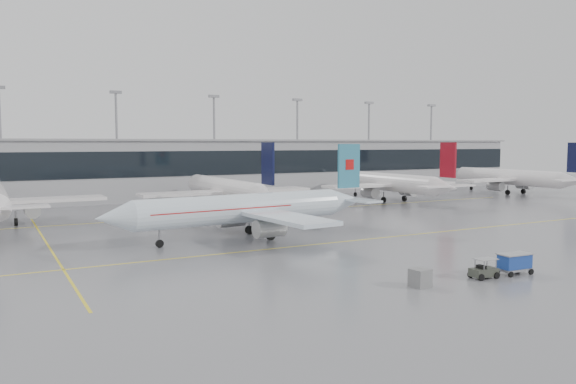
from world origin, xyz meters
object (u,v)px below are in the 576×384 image
baggage_tug (484,271)px  air_canada_jet (251,208)px  baggage_cart (515,262)px  gse_unit (420,278)px

baggage_tug → air_canada_jet: bearing=111.0°
baggage_cart → gse_unit: (-10.35, 0.64, -0.36)m
baggage_cart → gse_unit: size_ratio=2.13×
gse_unit → air_canada_jet: bearing=88.0°
baggage_tug → baggage_cart: (3.59, -0.21, 0.50)m
baggage_tug → baggage_cart: 3.63m
air_canada_jet → baggage_tug: bearing=102.8°
air_canada_jet → gse_unit: (2.21, -27.85, -2.91)m
baggage_tug → baggage_cart: bearing=-0.0°
baggage_tug → gse_unit: baggage_tug is taller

